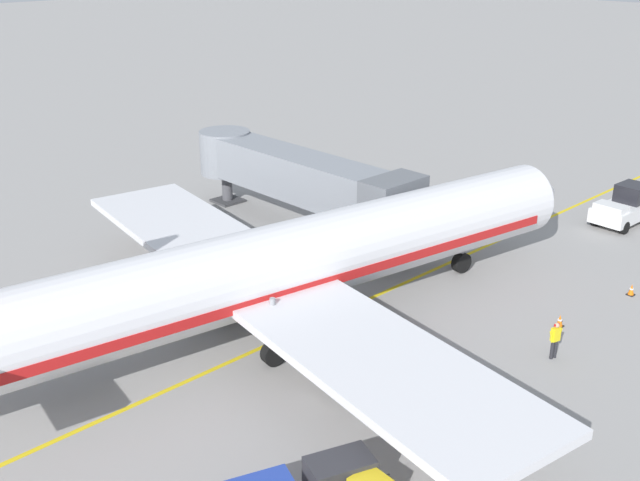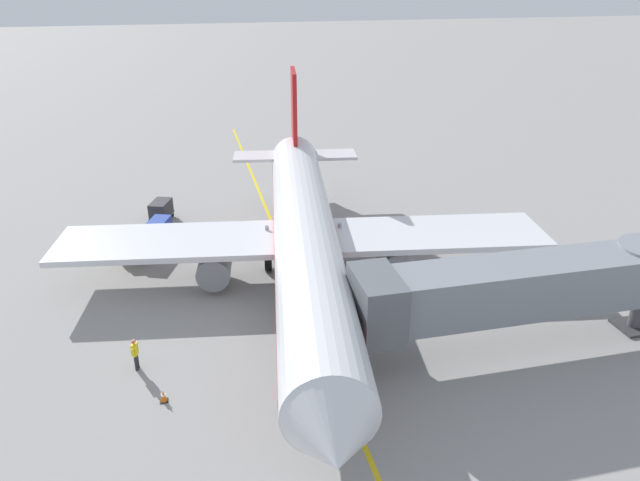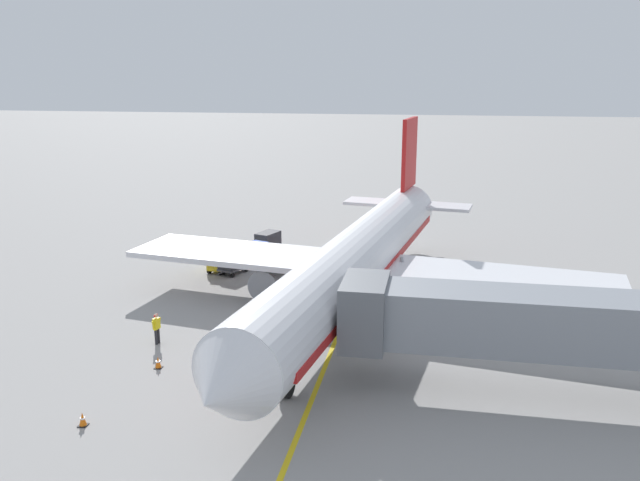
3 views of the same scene
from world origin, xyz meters
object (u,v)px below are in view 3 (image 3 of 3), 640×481
at_px(safety_cone_nose_left, 83,419).
at_px(safety_cone_nose_right, 158,362).
at_px(jet_bridge, 541,323).
at_px(parked_airliner, 358,260).
at_px(baggage_cart_second_in_train, 254,252).
at_px(baggage_cart_third_in_train, 268,240).
at_px(ground_crew_wing_walker, 157,327).
at_px(baggage_cart_front, 233,261).
at_px(baggage_tug_lead, 220,261).

relative_size(safety_cone_nose_left, safety_cone_nose_right, 1.00).
bearing_deg(jet_bridge, safety_cone_nose_right, 1.24).
distance_m(parked_airliner, baggage_cart_second_in_train, 12.44).
xyz_separation_m(jet_bridge, safety_cone_nose_right, (17.71, 0.38, -3.17)).
height_order(baggage_cart_third_in_train, safety_cone_nose_left, baggage_cart_third_in_train).
relative_size(baggage_cart_second_in_train, baggage_cart_third_in_train, 1.00).
relative_size(baggage_cart_third_in_train, ground_crew_wing_walker, 1.75).
relative_size(jet_bridge, baggage_cart_front, 5.90).
relative_size(baggage_tug_lead, baggage_cart_second_in_train, 0.87).
bearing_deg(baggage_tug_lead, baggage_cart_front, 158.23).
distance_m(baggage_cart_second_in_train, baggage_cart_third_in_train, 3.73).
bearing_deg(baggage_cart_third_in_train, safety_cone_nose_right, 90.64).
bearing_deg(baggage_cart_front, safety_cone_nose_right, 94.25).
distance_m(parked_airliner, safety_cone_nose_left, 18.10).
xyz_separation_m(jet_bridge, ground_crew_wing_walker, (18.97, -2.36, -2.51)).
bearing_deg(jet_bridge, baggage_tug_lead, -37.91).
xyz_separation_m(baggage_cart_second_in_train, safety_cone_nose_right, (-0.34, 18.07, -0.66)).
bearing_deg(safety_cone_nose_left, baggage_cart_front, -88.98).
bearing_deg(safety_cone_nose_left, safety_cone_nose_right, -97.92).
distance_m(jet_bridge, baggage_tug_lead, 25.47).
bearing_deg(safety_cone_nose_right, baggage_tug_lead, -81.88).
bearing_deg(parked_airliner, baggage_cart_third_in_train, -54.08).
relative_size(jet_bridge, baggage_tug_lead, 6.80).
xyz_separation_m(baggage_cart_third_in_train, safety_cone_nose_right, (-0.24, 21.80, -0.66)).
relative_size(baggage_cart_front, baggage_cart_third_in_train, 1.00).
relative_size(parked_airliner, baggage_cart_third_in_train, 12.59).
bearing_deg(jet_bridge, baggage_cart_front, -38.71).
bearing_deg(baggage_cart_third_in_train, baggage_tug_lead, 70.88).
bearing_deg(baggage_tug_lead, safety_cone_nose_right, 98.12).
height_order(baggage_cart_second_in_train, safety_cone_nose_left, baggage_cart_second_in_train).
bearing_deg(jet_bridge, ground_crew_wing_walker, -7.10).
relative_size(parked_airliner, safety_cone_nose_left, 63.20).
height_order(ground_crew_wing_walker, safety_cone_nose_left, ground_crew_wing_walker).
bearing_deg(safety_cone_nose_right, ground_crew_wing_walker, -65.24).
height_order(baggage_tug_lead, baggage_cart_second_in_train, baggage_tug_lead).
bearing_deg(baggage_cart_second_in_train, baggage_cart_third_in_train, -91.44).
distance_m(parked_airliner, baggage_tug_lead, 12.76).
distance_m(parked_airliner, baggage_cart_front, 11.54).
xyz_separation_m(jet_bridge, safety_cone_nose_left, (18.48, 5.96, -3.17)).
xyz_separation_m(safety_cone_nose_left, safety_cone_nose_right, (-0.78, -5.58, 0.00)).
xyz_separation_m(jet_bridge, baggage_cart_third_in_train, (17.95, -21.42, -2.51)).
bearing_deg(safety_cone_nose_left, ground_crew_wing_walker, -86.63).
distance_m(jet_bridge, baggage_cart_front, 24.30).
height_order(jet_bridge, safety_cone_nose_right, jet_bridge).
bearing_deg(parked_airliner, baggage_cart_front, -31.02).
bearing_deg(baggage_cart_second_in_train, jet_bridge, 135.57).
relative_size(ground_crew_wing_walker, safety_cone_nose_left, 2.86).
xyz_separation_m(baggage_tug_lead, safety_cone_nose_right, (-2.27, 15.94, -0.42)).
relative_size(parked_airliner, jet_bridge, 2.14).
height_order(safety_cone_nose_left, safety_cone_nose_right, same).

